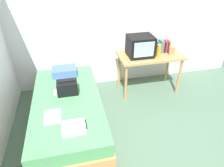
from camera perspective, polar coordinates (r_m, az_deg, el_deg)
The scene contains 14 objects.
ground_plane at distance 2.95m, azimuth 10.98°, elevation -18.82°, with size 8.00×8.00×0.00m, color #4C6B56.
wall_back at distance 3.87m, azimuth 1.34°, elevation 17.96°, with size 5.20×0.10×2.60m, color silver.
bed at distance 3.15m, azimuth -12.24°, elevation -8.18°, with size 1.00×2.00×0.52m.
desk at distance 3.79m, azimuth 10.73°, elevation 6.74°, with size 1.16×0.60×0.76m.
tv at distance 3.61m, azimuth 8.03°, elevation 10.50°, with size 0.44×0.39×0.36m.
water_bottle at distance 3.64m, azimuth 13.09°, elevation 9.03°, with size 0.07×0.07×0.23m, color orange.
book_row at distance 3.88m, azimuth 14.22°, elevation 10.21°, with size 0.23×0.17×0.23m.
picture_frame at distance 3.80m, azimuth 16.69°, elevation 8.80°, with size 0.11×0.02×0.14m, color #9E754C.
pillow at distance 3.57m, azimuth -13.37°, elevation 3.39°, with size 0.41×0.28×0.13m, color #4766AD.
handbag at distance 3.05m, azimuth -12.56°, elevation -1.12°, with size 0.30×0.20×0.22m.
magazine at distance 2.73m, azimuth -16.52°, elevation -8.98°, with size 0.21×0.29×0.01m, color white.
remote_dark at distance 2.53m, azimuth -7.77°, elevation -11.41°, with size 0.04×0.16×0.02m, color black.
remote_silver at distance 3.14m, azimuth -15.82°, elevation -2.53°, with size 0.04×0.14×0.02m, color #B7B7BC.
folded_towel at distance 2.48m, azimuth -10.80°, elevation -12.17°, with size 0.28×0.22×0.06m, color white.
Camera 1 is at (-0.92, -1.63, 2.28)m, focal length 32.17 mm.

